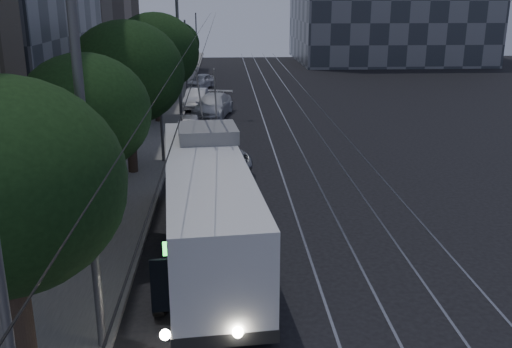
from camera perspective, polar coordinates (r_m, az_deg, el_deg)
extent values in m
plane|color=black|center=(18.77, 4.17, -7.28)|extent=(120.00, 120.00, 0.00)
cube|color=slate|center=(38.06, -11.08, 5.33)|extent=(5.00, 90.00, 0.15)
cube|color=#93949B|center=(37.81, 0.74, 5.47)|extent=(0.08, 90.00, 0.02)
cube|color=#93949B|center=(37.94, 2.92, 5.49)|extent=(0.08, 90.00, 0.02)
cube|color=#93949B|center=(38.14, 5.26, 5.50)|extent=(0.08, 90.00, 0.02)
cube|color=#93949B|center=(38.38, 7.40, 5.51)|extent=(0.08, 90.00, 0.02)
cylinder|color=black|center=(37.00, -5.81, 13.87)|extent=(0.02, 90.00, 0.02)
cylinder|color=black|center=(36.98, -4.70, 13.90)|extent=(0.02, 90.00, 0.02)
cylinder|color=#5C5C5E|center=(27.50, -9.52, 7.06)|extent=(0.14, 0.14, 6.00)
cylinder|color=#5C5C5E|center=(47.25, -7.02, 11.42)|extent=(0.14, 0.14, 6.00)
cylinder|color=#5C5C5E|center=(67.14, -5.98, 13.19)|extent=(0.14, 0.14, 6.00)
cube|color=white|center=(17.77, -4.94, -2.93)|extent=(3.47, 11.48, 2.68)
cube|color=black|center=(18.22, -4.84, -6.47)|extent=(3.51, 11.53, 0.33)
cube|color=black|center=(18.17, -4.91, -2.07)|extent=(3.30, 9.14, 0.99)
cube|color=black|center=(12.52, -5.62, -10.77)|extent=(2.10, 0.28, 1.22)
cube|color=black|center=(23.06, -4.61, 2.42)|extent=(1.90, 0.26, 0.94)
cube|color=#29FB42|center=(12.15, -5.74, -7.24)|extent=(1.51, 0.20, 0.30)
cube|color=gray|center=(20.02, -4.85, 4.13)|extent=(2.19, 2.25, 0.47)
sphere|color=white|center=(13.16, -9.08, -15.59)|extent=(0.24, 0.24, 0.24)
sphere|color=white|center=(13.09, -1.83, -15.55)|extent=(0.24, 0.24, 0.24)
cylinder|color=#5C5C5E|center=(20.78, -5.65, 7.70)|extent=(0.06, 4.27, 2.54)
cylinder|color=#5C5C5E|center=(20.77, -4.08, 7.74)|extent=(0.06, 4.27, 2.54)
cylinder|color=black|center=(15.07, -9.65, -12.08)|extent=(0.28, 0.94, 0.94)
cylinder|color=black|center=(14.98, -0.67, -12.00)|extent=(0.28, 0.94, 0.94)
cylinder|color=black|center=(20.58, -7.89, -3.71)|extent=(0.28, 0.94, 0.94)
cylinder|color=black|center=(20.52, -1.46, -3.61)|extent=(0.28, 0.94, 0.94)
cylinder|color=black|center=(22.27, -7.55, -2.04)|extent=(0.28, 0.94, 0.94)
cylinder|color=black|center=(22.21, -1.61, -1.94)|extent=(0.28, 0.94, 0.94)
imported|color=gray|center=(27.10, -4.38, 2.22)|extent=(4.16, 5.92, 1.50)
imported|color=#B4B4B8|center=(33.47, -6.61, 4.83)|extent=(1.75, 3.66, 1.21)
imported|color=silver|center=(38.79, -4.33, 6.83)|extent=(3.13, 5.44, 1.48)
imported|color=white|center=(42.08, -5.98, 7.53)|extent=(1.83, 4.23, 1.35)
imported|color=silver|center=(50.95, -5.55, 9.22)|extent=(2.75, 4.09, 1.29)
cylinder|color=black|center=(12.98, -22.23, -14.03)|extent=(0.44, 0.44, 2.67)
ellipsoid|color=black|center=(11.75, -23.92, -1.05)|extent=(4.63, 4.63, 4.17)
cylinder|color=black|center=(18.78, -15.94, -3.03)|extent=(0.44, 0.44, 2.97)
ellipsoid|color=black|center=(18.00, -16.73, 5.90)|extent=(3.98, 3.98, 3.58)
cylinder|color=black|center=(26.33, -12.32, 2.81)|extent=(0.44, 0.44, 2.74)
ellipsoid|color=black|center=(25.73, -12.79, 9.84)|extent=(5.02, 5.02, 4.51)
cylinder|color=black|center=(37.05, -9.77, 6.88)|extent=(0.44, 0.44, 2.43)
ellipsoid|color=black|center=(36.61, -10.04, 11.88)|extent=(5.42, 5.42, 4.88)
cylinder|color=black|center=(46.37, -9.15, 9.02)|extent=(0.44, 0.44, 2.47)
ellipsoid|color=black|center=(46.06, -9.32, 12.40)|extent=(4.03, 4.03, 3.63)
cylinder|color=black|center=(52.03, -7.98, 9.83)|extent=(0.44, 0.44, 2.23)
ellipsoid|color=black|center=(51.75, -8.11, 12.81)|extent=(4.29, 4.29, 3.86)
cylinder|color=#5C5C5E|center=(12.16, -16.93, 4.38)|extent=(0.20, 0.20, 10.48)
cylinder|color=#5C5C5E|center=(38.27, -7.81, 13.65)|extent=(0.20, 0.20, 10.85)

